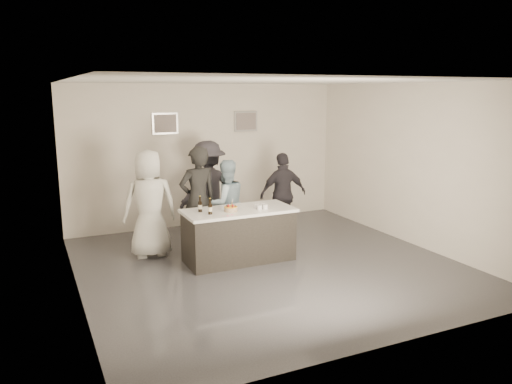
% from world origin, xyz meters
% --- Properties ---
extents(floor, '(6.00, 6.00, 0.00)m').
position_xyz_m(floor, '(0.00, 0.00, 0.00)').
color(floor, '#3D3D42').
rests_on(floor, ground).
extents(ceiling, '(6.00, 6.00, 0.00)m').
position_xyz_m(ceiling, '(0.00, 0.00, 3.00)').
color(ceiling, white).
extents(wall_back, '(6.00, 0.04, 3.00)m').
position_xyz_m(wall_back, '(0.00, 3.00, 1.50)').
color(wall_back, silver).
rests_on(wall_back, ground).
extents(wall_front, '(6.00, 0.04, 3.00)m').
position_xyz_m(wall_front, '(0.00, -3.00, 1.50)').
color(wall_front, silver).
rests_on(wall_front, ground).
extents(wall_left, '(0.04, 6.00, 3.00)m').
position_xyz_m(wall_left, '(-3.00, 0.00, 1.50)').
color(wall_left, silver).
rests_on(wall_left, ground).
extents(wall_right, '(0.04, 6.00, 3.00)m').
position_xyz_m(wall_right, '(3.00, 0.00, 1.50)').
color(wall_right, silver).
rests_on(wall_right, ground).
extents(picture_left, '(0.54, 0.04, 0.44)m').
position_xyz_m(picture_left, '(-0.90, 2.97, 2.20)').
color(picture_left, '#B2B2B7').
rests_on(picture_left, wall_back).
extents(picture_right, '(0.54, 0.04, 0.44)m').
position_xyz_m(picture_right, '(0.90, 2.97, 2.20)').
color(picture_right, '#B2B2B7').
rests_on(picture_right, wall_back).
extents(bar_counter, '(1.86, 0.86, 0.90)m').
position_xyz_m(bar_counter, '(-0.36, 0.42, 0.45)').
color(bar_counter, white).
rests_on(bar_counter, ground).
extents(cake, '(0.22, 0.22, 0.07)m').
position_xyz_m(cake, '(-0.53, 0.34, 0.94)').
color(cake, '#FCA11A').
rests_on(cake, bar_counter).
extents(beer_bottle_a, '(0.07, 0.07, 0.26)m').
position_xyz_m(beer_bottle_a, '(-1.01, 0.52, 1.03)').
color(beer_bottle_a, black).
rests_on(beer_bottle_a, bar_counter).
extents(beer_bottle_b, '(0.07, 0.07, 0.26)m').
position_xyz_m(beer_bottle_b, '(-0.91, 0.29, 1.03)').
color(beer_bottle_b, black).
rests_on(beer_bottle_b, bar_counter).
extents(tumbler_cluster, '(0.19, 0.19, 0.08)m').
position_xyz_m(tumbler_cluster, '(-0.00, 0.31, 0.94)').
color(tumbler_cluster, orange).
rests_on(tumbler_cluster, bar_counter).
extents(candles, '(0.24, 0.08, 0.01)m').
position_xyz_m(candles, '(-0.66, 0.07, 0.90)').
color(candles, pink).
rests_on(candles, bar_counter).
extents(person_main_black, '(0.75, 0.54, 1.91)m').
position_xyz_m(person_main_black, '(-0.84, 1.13, 0.96)').
color(person_main_black, black).
rests_on(person_main_black, ground).
extents(person_main_blue, '(0.82, 0.66, 1.62)m').
position_xyz_m(person_main_blue, '(-0.25, 1.29, 0.81)').
color(person_main_blue, '#9EBCCF').
rests_on(person_main_blue, ground).
extents(person_guest_left, '(0.97, 0.69, 1.88)m').
position_xyz_m(person_guest_left, '(-1.67, 1.29, 0.94)').
color(person_guest_left, silver).
rests_on(person_guest_left, ground).
extents(person_guest_right, '(1.00, 0.47, 1.66)m').
position_xyz_m(person_guest_right, '(1.06, 1.50, 0.83)').
color(person_guest_right, '#2C2931').
rests_on(person_guest_right, ground).
extents(person_guest_back, '(1.37, 0.99, 1.90)m').
position_xyz_m(person_guest_back, '(-0.32, 2.06, 0.95)').
color(person_guest_back, '#2C2B32').
rests_on(person_guest_back, ground).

